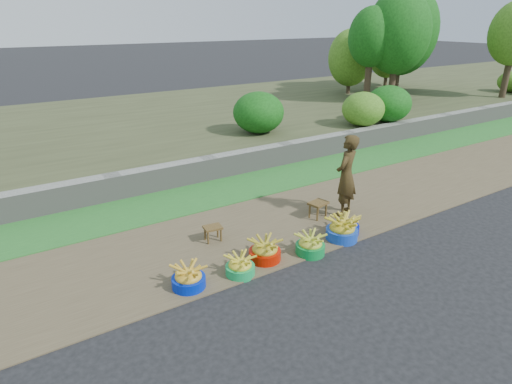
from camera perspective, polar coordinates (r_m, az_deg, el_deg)
ground_plane at (r=7.10m, az=8.84°, el=-8.25°), size 120.00×120.00×0.00m
dirt_shoulder at (r=7.95m, az=2.96°, el=-4.39°), size 80.00×2.50×0.02m
grass_verge at (r=9.50m, az=-4.00°, el=0.25°), size 80.00×1.50×0.04m
retaining_wall at (r=10.12m, az=-6.35°, el=3.12°), size 80.00×0.35×0.55m
earth_bank at (r=14.53m, az=-15.10°, el=8.30°), size 80.00×10.00×0.50m
vegetation at (r=13.68m, az=-5.91°, el=17.60°), size 31.91×7.22×4.40m
basin_a at (r=6.23m, az=-8.99°, el=-11.25°), size 0.48×0.48×0.36m
basin_b at (r=6.44m, az=-2.13°, el=-9.87°), size 0.44×0.44×0.33m
basin_c at (r=6.78m, az=1.18°, el=-7.87°), size 0.51×0.51×0.38m
basin_d at (r=7.02m, az=7.26°, el=-7.01°), size 0.48×0.48×0.36m
basin_e at (r=7.53m, az=11.40°, el=-4.95°), size 0.55×0.55×0.41m
basin_f at (r=7.73m, az=11.81°, el=-4.42°), size 0.49×0.49×0.37m
stool_left at (r=7.33m, az=-5.78°, el=-4.98°), size 0.33×0.27×0.27m
stool_right at (r=8.20m, az=8.29°, el=-1.76°), size 0.40×0.34×0.31m
vendor_woman at (r=8.23m, az=11.94°, el=2.15°), size 0.68×0.59×1.58m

